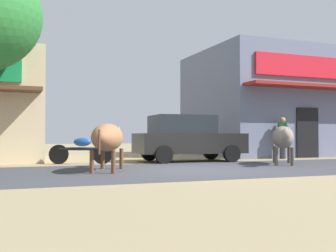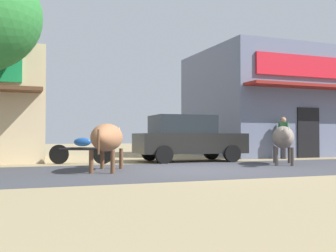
# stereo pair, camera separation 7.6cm
# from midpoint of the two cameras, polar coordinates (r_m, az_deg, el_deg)

# --- Properties ---
(ground) EXTENTS (80.00, 80.00, 0.00)m
(ground) POSITION_cam_midpoint_polar(r_m,az_deg,el_deg) (11.31, 3.67, -5.98)
(ground) COLOR #998761
(asphalt_road) EXTENTS (72.00, 5.33, 0.00)m
(asphalt_road) POSITION_cam_midpoint_polar(r_m,az_deg,el_deg) (11.31, 3.67, -5.97)
(asphalt_road) COLOR #3D3E45
(asphalt_road) RESTS_ON ground
(storefront_right_club) EXTENTS (6.79, 6.90, 4.92)m
(storefront_right_club) POSITION_cam_midpoint_polar(r_m,az_deg,el_deg) (20.90, 13.50, 2.91)
(storefront_right_club) COLOR slate
(storefront_right_club) RESTS_ON ground
(parked_hatchback_car) EXTENTS (3.90, 2.05, 1.64)m
(parked_hatchback_car) POSITION_cam_midpoint_polar(r_m,az_deg,el_deg) (14.84, 2.48, -1.64)
(parked_hatchback_car) COLOR black
(parked_hatchback_car) RESTS_ON ground
(parked_motorcycle) EXTENTS (1.93, 0.83, 1.06)m
(parked_motorcycle) POSITION_cam_midpoint_polar(r_m,az_deg,el_deg) (13.67, -11.95, -3.18)
(parked_motorcycle) COLOR black
(parked_motorcycle) RESTS_ON ground
(cow_near_brown) EXTENTS (1.55, 2.76, 1.23)m
(cow_near_brown) POSITION_cam_midpoint_polar(r_m,az_deg,el_deg) (10.92, -8.43, -1.61)
(cow_near_brown) COLOR #9B6442
(cow_near_brown) RESTS_ON ground
(cow_far_dark) EXTENTS (1.86, 2.46, 1.22)m
(cow_far_dark) POSITION_cam_midpoint_polar(r_m,az_deg,el_deg) (13.74, 15.35, -1.55)
(cow_far_dark) COLOR slate
(cow_far_dark) RESTS_ON ground
(pedestrian_by_shop) EXTENTS (0.44, 0.61, 1.67)m
(pedestrian_by_shop) POSITION_cam_midpoint_polar(r_m,az_deg,el_deg) (17.17, 15.35, -1.10)
(pedestrian_by_shop) COLOR #3F3F47
(pedestrian_by_shop) RESTS_ON ground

